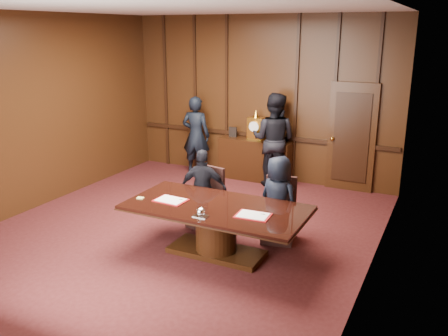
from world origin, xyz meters
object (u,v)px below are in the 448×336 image
at_px(sideboard, 255,158).
at_px(witness_left, 196,135).
at_px(conference_table, 216,222).
at_px(signatory_left, 203,189).
at_px(signatory_right, 278,200).
at_px(witness_right, 274,140).

bearing_deg(sideboard, witness_left, -173.43).
distance_m(conference_table, signatory_left, 1.04).
bearing_deg(witness_left, conference_table, 115.74).
height_order(signatory_left, signatory_right, signatory_right).
bearing_deg(witness_left, witness_right, 172.22).
bearing_deg(witness_left, sideboard, 178.79).
relative_size(signatory_right, witness_right, 0.71).
bearing_deg(sideboard, signatory_left, -84.94).
bearing_deg(witness_left, signatory_left, 113.90).
height_order(conference_table, witness_left, witness_left).
bearing_deg(signatory_right, witness_right, -51.25).
relative_size(signatory_right, witness_left, 0.78).
xyz_separation_m(signatory_right, witness_right, (-1.07, 2.65, 0.29)).
bearing_deg(signatory_left, witness_right, -114.23).
height_order(conference_table, signatory_right, signatory_right).
bearing_deg(signatory_right, signatory_left, 16.70).
bearing_deg(signatory_right, witness_left, -25.40).
distance_m(witness_left, witness_right, 1.87).
bearing_deg(witness_right, signatory_right, 109.41).
bearing_deg(witness_right, conference_table, 94.37).
bearing_deg(signatory_right, conference_table, 67.60).
relative_size(sideboard, witness_right, 0.82).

